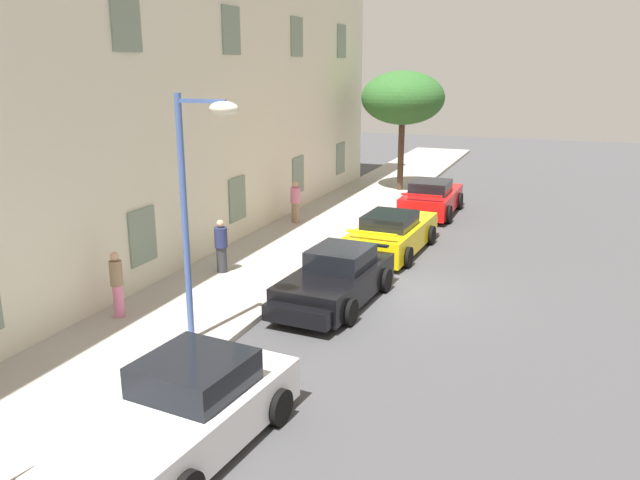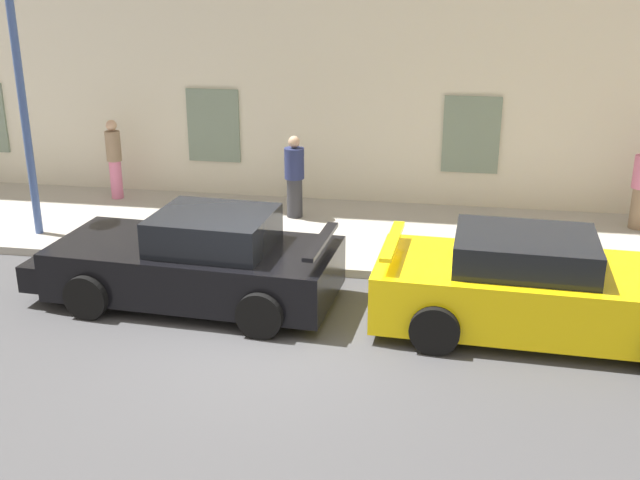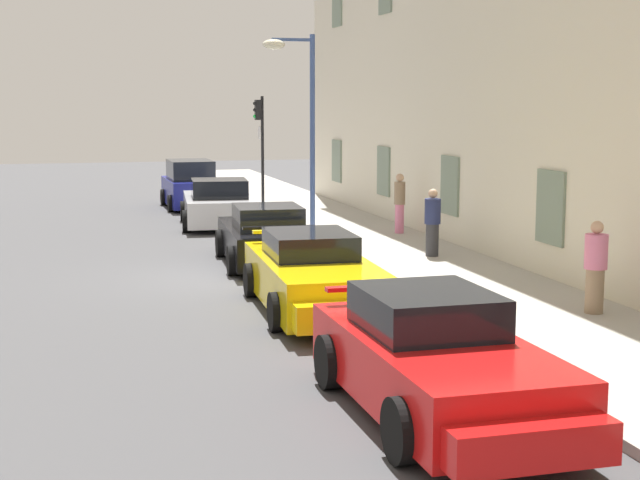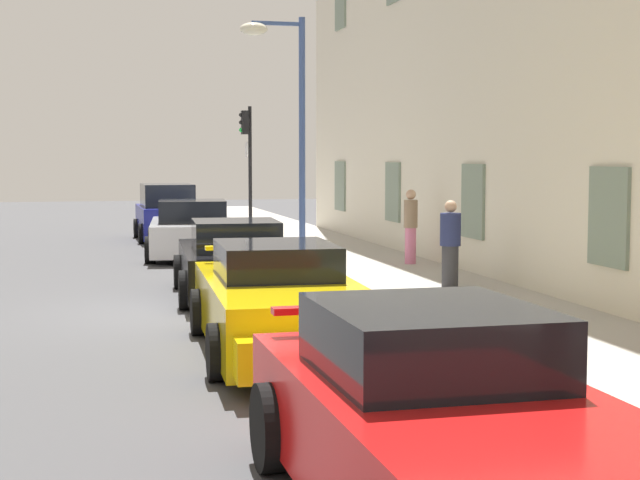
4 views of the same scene
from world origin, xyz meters
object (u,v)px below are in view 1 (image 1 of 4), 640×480
object	(u,v)px
street_lamp	(200,175)
pedestrian_strolling	(117,283)
sportscar_tail_end	(432,198)
tree_near_kerb	(403,98)
sportscar_yellow_flank	(334,281)
sportscar_white_middle	(394,233)
pedestrian_bystander	(296,202)
sportscar_red_lead	(179,417)
pedestrian_admiring	(221,246)

from	to	relation	value
street_lamp	pedestrian_strolling	world-z (taller)	street_lamp
sportscar_tail_end	tree_near_kerb	xyz separation A→B (m)	(3.90, 2.40, 3.86)
sportscar_yellow_flank	sportscar_white_middle	world-z (taller)	sportscar_yellow_flank
sportscar_yellow_flank	sportscar_tail_end	size ratio (longest dim) A/B	0.96
sportscar_yellow_flank	sportscar_white_middle	xyz separation A→B (m)	(5.32, -0.19, 0.00)
sportscar_white_middle	sportscar_tail_end	bearing A→B (deg)	-0.37
sportscar_white_middle	pedestrian_strolling	xyz separation A→B (m)	(-8.39, 4.58, 0.39)
sportscar_white_middle	pedestrian_bystander	size ratio (longest dim) A/B	3.20
pedestrian_bystander	sportscar_red_lead	bearing A→B (deg)	-163.55
tree_near_kerb	pedestrian_strolling	size ratio (longest dim) A/B	3.44
sportscar_yellow_flank	pedestrian_bystander	distance (m)	8.36
sportscar_red_lead	sportscar_tail_end	size ratio (longest dim) A/B	0.97
pedestrian_strolling	pedestrian_bystander	distance (m)	10.27
tree_near_kerb	pedestrian_bystander	xyz separation A→B (m)	(-7.95, 2.06, -3.57)
sportscar_red_lead	pedestrian_strolling	size ratio (longest dim) A/B	2.83
sportscar_tail_end	pedestrian_bystander	size ratio (longest dim) A/B	3.02
tree_near_kerb	pedestrian_bystander	distance (m)	8.96
sportscar_red_lead	sportscar_yellow_flank	distance (m)	7.05
tree_near_kerb	sportscar_yellow_flank	bearing A→B (deg)	-171.84
sportscar_yellow_flank	sportscar_white_middle	distance (m)	5.32
pedestrian_strolling	tree_near_kerb	bearing A→B (deg)	-6.96
sportscar_white_middle	pedestrian_bystander	bearing A→B (deg)	66.92
sportscar_white_middle	pedestrian_strolling	bearing A→B (deg)	151.34
sportscar_tail_end	pedestrian_bystander	distance (m)	6.04
sportscar_white_middle	sportscar_tail_end	xyz separation A→B (m)	(5.94, -0.04, 0.04)
sportscar_white_middle	pedestrian_bystander	world-z (taller)	pedestrian_bystander
pedestrian_bystander	pedestrian_strolling	bearing A→B (deg)	179.11
sportscar_yellow_flank	pedestrian_strolling	world-z (taller)	pedestrian_strolling
pedestrian_admiring	pedestrian_bystander	size ratio (longest dim) A/B	0.99
street_lamp	pedestrian_bystander	size ratio (longest dim) A/B	3.36
sportscar_yellow_flank	pedestrian_admiring	distance (m)	3.91
sportscar_tail_end	sportscar_red_lead	bearing A→B (deg)	179.20
sportscar_yellow_flank	sportscar_white_middle	size ratio (longest dim) A/B	0.90
tree_near_kerb	pedestrian_bystander	size ratio (longest dim) A/B	3.55
sportscar_white_middle	tree_near_kerb	size ratio (longest dim) A/B	0.90
tree_near_kerb	pedestrian_bystander	world-z (taller)	tree_near_kerb
tree_near_kerb	pedestrian_strolling	xyz separation A→B (m)	(-18.22, 2.22, -3.51)
street_lamp	sportscar_tail_end	bearing A→B (deg)	-7.10
pedestrian_strolling	pedestrian_bystander	bearing A→B (deg)	-0.89
pedestrian_admiring	pedestrian_strolling	bearing A→B (deg)	171.42
pedestrian_admiring	pedestrian_bystander	xyz separation A→B (m)	(6.37, 0.43, 0.00)
tree_near_kerb	pedestrian_strolling	distance (m)	18.69
sportscar_red_lead	sportscar_yellow_flank	bearing A→B (deg)	-0.25
sportscar_white_middle	pedestrian_bystander	distance (m)	4.82
sportscar_red_lead	pedestrian_bystander	size ratio (longest dim) A/B	2.92
sportscar_yellow_flank	pedestrian_admiring	bearing A→B (deg)	77.72
sportscar_red_lead	sportscar_yellow_flank	world-z (taller)	sportscar_red_lead
pedestrian_bystander	pedestrian_admiring	bearing A→B (deg)	-176.15
sportscar_tail_end	street_lamp	size ratio (longest dim) A/B	0.90
sportscar_tail_end	pedestrian_strolling	bearing A→B (deg)	162.12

